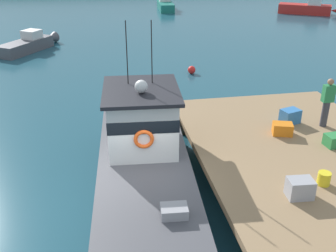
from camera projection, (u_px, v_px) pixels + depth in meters
The scene contains 14 objects.
ground_plane at pixel (138, 202), 11.35m from camera, with size 200.00×200.00×0.00m, color #1E4C5B.
dock at pixel (300, 155), 11.64m from camera, with size 6.00×9.00×1.20m.
main_fishing_boat at pixel (144, 162), 11.38m from camera, with size 3.12×9.91×4.80m.
crate_stack_mid_dock at pixel (336, 140), 11.80m from camera, with size 0.60×0.44×0.36m, color #2D8442.
crate_stack_near_edge at pixel (290, 116), 13.25m from camera, with size 0.60×0.44×0.47m, color #3370B2.
crate_single_by_cleat at pixel (300, 188), 9.44m from camera, with size 0.60×0.44×0.47m, color #9E9EA3.
crate_single_far at pixel (282, 129), 12.49m from camera, with size 0.60×0.44×0.37m, color orange.
bait_bucket at pixel (324, 178), 9.94m from camera, with size 0.32×0.32×0.34m, color yellow.
deckhand_by_the_boat at pixel (327, 102), 12.76m from camera, with size 0.36×0.22×1.63m.
moored_boat_far_right at pixel (29, 44), 26.33m from camera, with size 3.67×4.78×1.29m.
moored_boat_outer_mooring at pixel (309, 8), 38.98m from camera, with size 5.90×4.17×1.56m.
moored_boat_mid_harbor at pixel (165, 5), 41.49m from camera, with size 1.63×5.47×1.38m.
mooring_buoy_channel_marker at pixel (135, 86), 19.65m from camera, with size 0.35×0.35×0.35m, color #EA5B19.
mooring_buoy_spare_mooring at pixel (192, 70), 21.94m from camera, with size 0.43×0.43×0.43m, color red.
Camera 1 is at (-0.80, -9.32, 6.83)m, focal length 42.49 mm.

